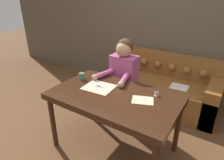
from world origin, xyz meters
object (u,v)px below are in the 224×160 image
couch (167,88)px  scissors (100,87)px  dining_table (114,100)px  person (123,81)px  mug (82,76)px  thread_spool (156,94)px

couch → scissors: (-0.41, -1.35, 0.47)m
dining_table → person: person is taller
couch → scissors: bearing=-106.9°
couch → person: size_ratio=1.33×
mug → thread_spool: bearing=7.0°
mug → scissors: bearing=-8.6°
person → couch: bearing=63.5°
person → scissors: bearing=-90.7°
dining_table → scissors: scissors is taller
couch → mug: 1.58m
couch → thread_spool: 1.30m
dining_table → thread_spool: size_ratio=31.63×
thread_spool → person: bearing=149.2°
person → mug: 0.62m
dining_table → mug: size_ratio=12.59×
dining_table → scissors: bearing=165.4°
mug → thread_spool: mug is taller
dining_table → person: (-0.23, 0.60, -0.05)m
mug → person: bearing=56.0°
dining_table → thread_spool: thread_spool is taller
dining_table → person: size_ratio=1.14×
person → mug: bearing=-124.0°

